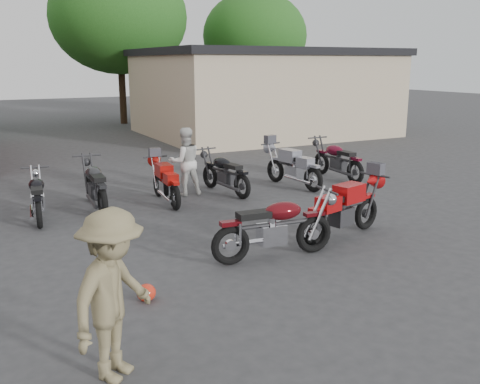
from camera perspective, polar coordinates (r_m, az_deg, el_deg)
name	(u,v)px	position (r m, az deg, el deg)	size (l,w,h in m)	color
ground	(269,283)	(8.06, 3.15, -9.71)	(90.00, 90.00, 0.00)	#323335
stucco_building	(262,95)	(24.68, 2.37, 10.30)	(10.00, 8.00, 3.50)	tan
tree_2	(120,38)	(29.42, -12.70, 15.70)	(7.04, 7.04, 8.80)	#184813
tree_3	(255,52)	(32.46, 1.57, 14.74)	(6.08, 6.08, 7.60)	#184813
vintage_motorcycle	(276,223)	(8.85, 3.86, -3.33)	(2.11, 0.70, 1.22)	#520A0F
sportbike	(344,206)	(10.09, 11.07, -1.49)	(2.06, 0.68, 1.20)	#B60F11
helmet	(146,293)	(7.56, -9.97, -10.53)	(0.26, 0.26, 0.24)	red
person_light	(185,162)	(13.13, -5.89, 3.24)	(0.81, 0.63, 1.67)	silver
person_tan	(113,296)	(5.63, -13.37, -10.70)	(1.17, 0.67, 1.81)	olive
row_bike_2	(37,194)	(11.85, -20.81, -0.20)	(1.84, 0.61, 1.07)	black
row_bike_3	(95,182)	(12.28, -15.20, 0.99)	(2.07, 0.68, 1.20)	#242427
row_bike_4	(166,180)	(12.49, -7.95, 1.27)	(1.86, 0.61, 1.08)	#AF140E
row_bike_5	(225,171)	(13.30, -1.66, 2.27)	(1.95, 0.64, 1.13)	black
row_bike_6	(293,165)	(14.06, 5.64, 2.91)	(2.01, 0.66, 1.17)	#8F909C
row_bike_7	(337,158)	(15.21, 10.31, 3.61)	(2.05, 0.68, 1.19)	#580B1D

